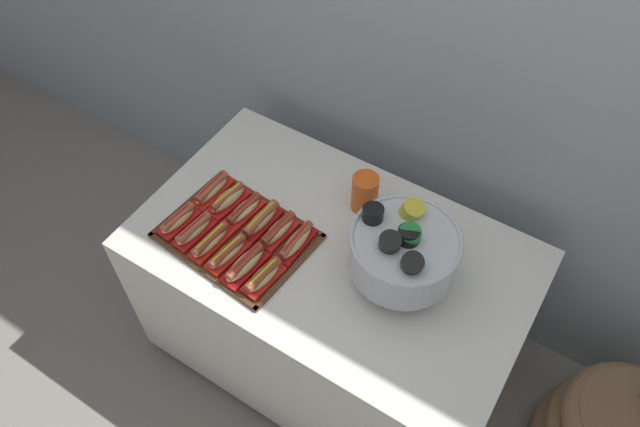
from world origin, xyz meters
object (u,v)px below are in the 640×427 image
at_px(hot_dog_6, 212,190).
at_px(hot_dog_11, 296,242).
at_px(cup_stack, 366,194).
at_px(punch_bowl, 403,250).
at_px(hot_dog_10, 278,231).
at_px(hot_dog_2, 211,241).
at_px(hot_dog_8, 244,210).
at_px(buffet_table, 331,302).
at_px(hot_dog_1, 194,230).
at_px(hot_dog_0, 178,220).
at_px(hot_dog_5, 263,277).
at_px(hot_dog_7, 228,199).
at_px(hot_dog_4, 245,265).
at_px(serving_tray, 237,236).
at_px(hot_dog_9, 261,220).
at_px(hot_dog_3, 228,253).

distance_m(hot_dog_6, hot_dog_11, 0.38).
bearing_deg(cup_stack, punch_bowl, -39.72).
height_order(hot_dog_10, cup_stack, cup_stack).
xyz_separation_m(hot_dog_2, cup_stack, (0.34, 0.42, 0.04)).
relative_size(hot_dog_8, hot_dog_10, 1.01).
relative_size(buffet_table, hot_dog_1, 7.96).
relative_size(buffet_table, hot_dog_0, 8.20).
bearing_deg(hot_dog_5, hot_dog_7, 146.37).
height_order(hot_dog_4, cup_stack, cup_stack).
xyz_separation_m(hot_dog_8, cup_stack, (0.33, 0.26, 0.04)).
bearing_deg(hot_dog_11, hot_dog_10, 175.18).
xyz_separation_m(buffet_table, hot_dog_10, (-0.17, -0.06, 0.40)).
bearing_deg(serving_tray, hot_dog_0, -161.07).
bearing_deg(punch_bowl, hot_dog_1, -161.05).
xyz_separation_m(buffet_table, hot_dog_9, (-0.25, -0.05, 0.40)).
height_order(hot_dog_1, hot_dog_5, same).
height_order(hot_dog_10, punch_bowl, punch_bowl).
xyz_separation_m(hot_dog_2, punch_bowl, (0.57, 0.23, 0.11)).
bearing_deg(hot_dog_3, hot_dog_10, 60.73).
bearing_deg(hot_dog_10, hot_dog_8, 175.18).
height_order(hot_dog_7, cup_stack, cup_stack).
distance_m(serving_tray, hot_dog_2, 0.10).
height_order(hot_dog_5, punch_bowl, punch_bowl).
height_order(hot_dog_2, hot_dog_3, hot_dog_2).
distance_m(buffet_table, hot_dog_10, 0.44).
relative_size(hot_dog_4, hot_dog_8, 1.11).
xyz_separation_m(hot_dog_2, hot_dog_11, (0.24, 0.15, 0.00)).
height_order(buffet_table, cup_stack, cup_stack).
bearing_deg(hot_dog_9, serving_tray, -119.27).
relative_size(buffet_table, hot_dog_6, 7.54).
bearing_deg(cup_stack, hot_dog_11, -110.69).
bearing_deg(hot_dog_10, hot_dog_3, -119.27).
bearing_deg(hot_dog_0, hot_dog_3, -4.82).
distance_m(hot_dog_7, hot_dog_11, 0.30).
xyz_separation_m(serving_tray, cup_stack, (0.30, 0.34, 0.07)).
distance_m(hot_dog_4, hot_dog_5, 0.08).
distance_m(hot_dog_0, hot_dog_4, 0.30).
height_order(hot_dog_1, hot_dog_6, hot_dog_6).
xyz_separation_m(serving_tray, hot_dog_5, (0.18, -0.10, 0.03)).
height_order(hot_dog_0, hot_dog_2, hot_dog_2).
bearing_deg(hot_dog_11, hot_dog_3, -137.09).
bearing_deg(hot_dog_10, hot_dog_1, -148.57).
xyz_separation_m(hot_dog_1, hot_dog_9, (0.16, 0.15, 0.00)).
xyz_separation_m(hot_dog_7, hot_dog_9, (0.15, -0.01, -0.00)).
height_order(serving_tray, hot_dog_4, hot_dog_4).
height_order(punch_bowl, cup_stack, punch_bowl).
bearing_deg(hot_dog_1, punch_bowl, 18.95).
distance_m(hot_dog_3, hot_dog_11, 0.22).
relative_size(hot_dog_7, cup_stack, 1.18).
bearing_deg(hot_dog_1, hot_dog_9, 42.91).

